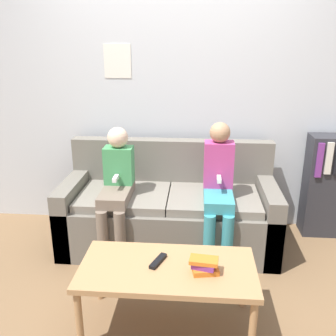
# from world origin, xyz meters

# --- Properties ---
(ground_plane) EXTENTS (10.00, 10.00, 0.00)m
(ground_plane) POSITION_xyz_m (0.00, 0.00, 0.00)
(ground_plane) COLOR brown
(wall_back) EXTENTS (8.00, 0.06, 2.60)m
(wall_back) POSITION_xyz_m (-0.00, 0.99, 1.30)
(wall_back) COLOR silver
(wall_back) RESTS_ON ground_plane
(couch) EXTENTS (1.85, 0.78, 0.90)m
(couch) POSITION_xyz_m (0.00, 0.51, 0.30)
(couch) COLOR #6B665B
(couch) RESTS_ON ground_plane
(coffee_table) EXTENTS (1.09, 0.54, 0.44)m
(coffee_table) POSITION_xyz_m (0.07, -0.54, 0.40)
(coffee_table) COLOR #AD7F51
(coffee_table) RESTS_ON ground_plane
(person_left) EXTENTS (0.24, 0.54, 1.09)m
(person_left) POSITION_xyz_m (-0.42, 0.31, 0.62)
(person_left) COLOR #756656
(person_left) RESTS_ON ground_plane
(person_right) EXTENTS (0.24, 0.54, 1.14)m
(person_right) POSITION_xyz_m (0.41, 0.32, 0.64)
(person_right) COLOR teal
(person_right) RESTS_ON ground_plane
(tv_remote) EXTENTS (0.10, 0.17, 0.02)m
(tv_remote) POSITION_xyz_m (0.01, -0.50, 0.45)
(tv_remote) COLOR black
(tv_remote) RESTS_ON coffee_table
(book_stack) EXTENTS (0.19, 0.15, 0.09)m
(book_stack) POSITION_xyz_m (0.29, -0.58, 0.49)
(book_stack) COLOR orange
(book_stack) RESTS_ON coffee_table
(bookshelf) EXTENTS (0.43, 0.26, 0.96)m
(bookshelf) POSITION_xyz_m (1.46, 0.82, 0.48)
(bookshelf) COLOR #2D2D33
(bookshelf) RESTS_ON ground_plane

